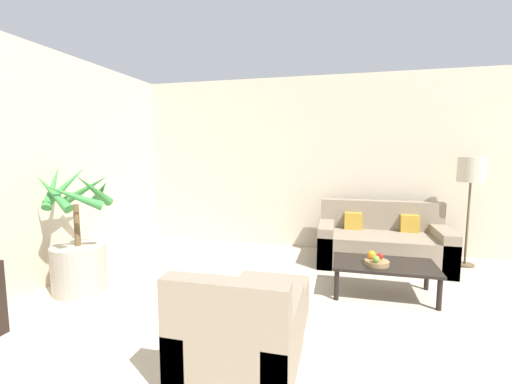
% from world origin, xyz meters
% --- Properties ---
extents(wall_back, '(8.75, 0.06, 2.70)m').
position_xyz_m(wall_back, '(0.00, 6.11, 1.35)').
color(wall_back, beige).
rests_on(wall_back, ground_plane).
extents(potted_palm, '(0.77, 0.84, 1.41)m').
position_xyz_m(potted_palm, '(-3.11, 3.68, 0.43)').
color(potted_palm, '#ADA393').
rests_on(potted_palm, ground_plane).
extents(sofa_loveseat, '(1.68, 0.88, 0.84)m').
position_xyz_m(sofa_loveseat, '(0.22, 5.48, 0.28)').
color(sofa_loveseat, gray).
rests_on(sofa_loveseat, ground_plane).
extents(floor_lamp, '(0.34, 0.34, 1.47)m').
position_xyz_m(floor_lamp, '(1.32, 5.68, 1.24)').
color(floor_lamp, brown).
rests_on(floor_lamp, ground_plane).
extents(coffee_table, '(1.06, 0.61, 0.35)m').
position_xyz_m(coffee_table, '(0.13, 4.40, 0.31)').
color(coffee_table, black).
rests_on(coffee_table, ground_plane).
extents(fruit_bowl, '(0.25, 0.25, 0.05)m').
position_xyz_m(fruit_bowl, '(0.05, 4.32, 0.37)').
color(fruit_bowl, '#997A4C').
rests_on(fruit_bowl, coffee_table).
extents(apple_red, '(0.06, 0.06, 0.06)m').
position_xyz_m(apple_red, '(0.09, 4.38, 0.43)').
color(apple_red, red).
rests_on(apple_red, fruit_bowl).
extents(apple_green, '(0.07, 0.07, 0.07)m').
position_xyz_m(apple_green, '(0.03, 4.24, 0.44)').
color(apple_green, olive).
rests_on(apple_green, fruit_bowl).
extents(orange_fruit, '(0.09, 0.09, 0.09)m').
position_xyz_m(orange_fruit, '(0.00, 4.37, 0.44)').
color(orange_fruit, orange).
rests_on(orange_fruit, fruit_bowl).
extents(armchair, '(0.80, 0.85, 0.78)m').
position_xyz_m(armchair, '(-0.99, 2.78, 0.26)').
color(armchair, gray).
rests_on(armchair, ground_plane).
extents(ottoman, '(0.65, 0.51, 0.36)m').
position_xyz_m(ottoman, '(-0.93, 3.55, 0.18)').
color(ottoman, gray).
rests_on(ottoman, ground_plane).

